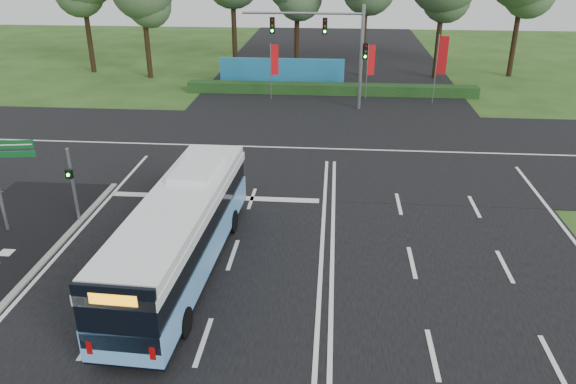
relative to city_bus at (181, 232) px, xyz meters
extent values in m
plane|color=#274517|center=(4.82, 1.22, -1.58)|extent=(120.00, 120.00, 0.00)
cube|color=black|center=(4.82, 1.22, -1.56)|extent=(20.00, 120.00, 0.04)
cube|color=black|center=(4.82, 13.22, -1.55)|extent=(120.00, 14.00, 0.05)
cube|color=gray|center=(-5.28, -1.78, -1.52)|extent=(0.25, 18.00, 0.12)
cube|color=#65A5EA|center=(0.00, 0.02, -0.61)|extent=(2.76, 11.02, 1.00)
cube|color=black|center=(0.00, 0.02, -1.06)|extent=(2.74, 10.96, 0.27)
cube|color=black|center=(0.00, 0.02, 0.31)|extent=(2.66, 10.85, 0.87)
cube|color=white|center=(0.00, 0.02, 0.85)|extent=(2.76, 11.02, 0.32)
cube|color=white|center=(0.00, 0.02, 1.17)|extent=(2.70, 10.58, 0.32)
cube|color=white|center=(0.10, 2.29, 1.44)|extent=(1.58, 2.79, 0.23)
cube|color=black|center=(-0.24, -5.38, 0.35)|extent=(2.21, 0.22, 2.00)
cube|color=orange|center=(-0.24, -5.42, 0.99)|extent=(1.28, 0.12, 0.32)
cylinder|color=black|center=(-0.92, 3.16, -1.11)|extent=(0.30, 0.96, 0.95)
cylinder|color=black|center=(1.20, 3.06, -1.11)|extent=(0.30, 0.96, 0.95)
cylinder|color=black|center=(-1.21, -3.39, -1.11)|extent=(0.30, 0.96, 0.95)
cylinder|color=black|center=(0.90, -3.49, -1.11)|extent=(0.30, 0.96, 0.95)
cylinder|color=gray|center=(-5.38, 3.44, 0.04)|extent=(0.13, 0.13, 3.25)
cube|color=black|center=(-5.38, 3.26, 0.65)|extent=(0.29, 0.23, 0.37)
sphere|color=#19F233|center=(-5.38, 3.16, 0.65)|extent=(0.13, 0.13, 0.13)
cube|color=#0D4D1F|center=(-7.10, 2.54, 2.09)|extent=(1.66, 0.33, 0.33)
cube|color=#0D4D1F|center=(-7.10, 2.54, 1.70)|extent=(1.66, 0.33, 0.24)
cube|color=white|center=(-7.10, 2.50, 2.09)|extent=(1.54, 0.26, 0.04)
cylinder|color=gray|center=(0.43, 23.88, 0.46)|extent=(0.06, 0.06, 4.08)
cube|color=#B70F13|center=(0.72, 23.96, 1.32)|extent=(0.53, 0.19, 2.18)
cylinder|color=gray|center=(7.41, 24.40, 0.44)|extent=(0.06, 0.06, 4.05)
cube|color=#B70F13|center=(7.68, 24.51, 1.30)|extent=(0.51, 0.24, 2.16)
cylinder|color=gray|center=(12.15, 23.52, 0.88)|extent=(0.08, 0.08, 4.91)
cube|color=#B70F13|center=(12.49, 23.41, 1.91)|extent=(0.64, 0.24, 2.62)
cylinder|color=gray|center=(6.82, 21.72, 1.92)|extent=(0.24, 0.24, 7.00)
cylinder|color=gray|center=(2.82, 21.72, 4.82)|extent=(8.00, 0.16, 0.16)
cube|color=black|center=(4.32, 21.72, 4.02)|extent=(0.32, 0.28, 1.05)
cube|color=black|center=(0.82, 21.72, 4.02)|extent=(0.32, 0.28, 1.05)
cube|color=black|center=(7.07, 21.72, 2.42)|extent=(0.32, 0.28, 1.05)
cube|color=#143312|center=(4.82, 25.72, -1.18)|extent=(22.00, 1.20, 0.80)
cube|color=#1D6F9F|center=(0.82, 28.22, -0.48)|extent=(10.00, 0.30, 2.20)
cylinder|color=black|center=(-16.49, 32.06, 2.37)|extent=(0.44, 0.44, 7.89)
cylinder|color=black|center=(-10.73, 30.27, 1.86)|extent=(0.44, 0.44, 6.87)
cylinder|color=black|center=(-3.83, 33.31, 2.92)|extent=(0.44, 0.44, 9.00)
cylinder|color=black|center=(1.65, 33.63, 2.14)|extent=(0.44, 0.44, 7.45)
cylinder|color=black|center=(7.40, 32.19, 2.66)|extent=(0.44, 0.44, 8.47)
cylinder|color=black|center=(13.58, 31.96, 2.22)|extent=(0.44, 0.44, 7.61)
cylinder|color=black|center=(20.17, 33.40, 2.44)|extent=(0.44, 0.44, 8.03)
camera|label=1|loc=(5.09, -16.69, 9.16)|focal=35.00mm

